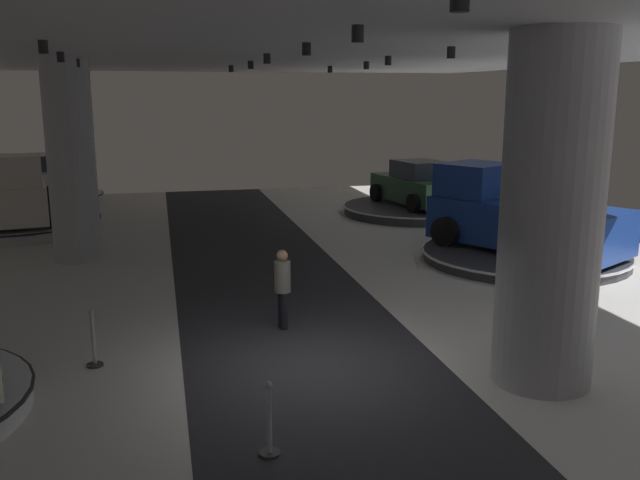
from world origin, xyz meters
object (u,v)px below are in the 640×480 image
display_platform_deep_left (45,197)px  pickup_truck_far_left (11,193)px  display_car_far_right (417,185)px  column_left (71,161)px  visitor_walking_near (282,284)px  display_car_deep_left (43,177)px  display_platform_mid_right (524,255)px  display_platform_far_left (14,224)px  display_platform_far_right (416,209)px  pickup_truck_mid_right (516,216)px  column_right (551,213)px

display_platform_deep_left → pickup_truck_far_left: bearing=-89.5°
display_car_far_right → column_left: bearing=-158.3°
visitor_walking_near → display_car_deep_left: bearing=111.0°
display_platform_mid_right → display_platform_far_left: 16.60m
display_platform_far_left → display_platform_deep_left: bearing=90.1°
display_platform_deep_left → display_platform_far_right: size_ratio=0.87×
pickup_truck_mid_right → column_right: bearing=-116.0°
column_right → pickup_truck_mid_right: bearing=64.0°
display_car_far_right → visitor_walking_near: bearing=-122.0°
column_left → display_platform_far_left: 6.05m
pickup_truck_mid_right → pickup_truck_far_left: (-14.42, 7.23, 0.09)m
pickup_truck_mid_right → display_car_far_right: bearing=90.4°
display_platform_deep_left → pickup_truck_far_left: size_ratio=0.88×
column_left → display_car_far_right: column_left is taller
display_platform_mid_right → pickup_truck_far_left: size_ratio=1.02×
column_left → visitor_walking_near: bearing=-56.7°
display_car_deep_left → display_platform_far_right: display_car_deep_left is taller
display_platform_mid_right → visitor_walking_near: (-7.51, -3.96, 0.75)m
column_right → display_platform_far_right: bearing=76.3°
column_right → display_platform_mid_right: column_right is taller
column_right → display_platform_far_right: 15.77m
pickup_truck_mid_right → pickup_truck_far_left: 16.13m
pickup_truck_mid_right → visitor_walking_near: 8.49m
pickup_truck_mid_right → display_car_far_right: size_ratio=1.27×
column_left → pickup_truck_mid_right: 12.31m
column_left → display_car_far_right: 12.87m
column_right → display_platform_deep_left: bearing=116.0°
display_car_deep_left → display_car_far_right: (14.45, -7.00, 0.09)m
display_platform_far_right → visitor_walking_near: visitor_walking_near is taller
column_left → column_right: bearing=-51.8°
visitor_walking_near → display_platform_far_left: bearing=121.2°
column_left → pickup_truck_far_left: column_left is taller
display_platform_mid_right → pickup_truck_far_left: (-14.58, 7.51, 1.14)m
column_right → pickup_truck_mid_right: 8.67m
display_car_far_right → pickup_truck_far_left: (-14.37, -0.19, 0.19)m
display_car_far_right → pickup_truck_mid_right: bearing=-89.6°
column_left → display_car_far_right: bearing=21.7°
display_platform_far_right → pickup_truck_far_left: bearing=-179.1°
display_platform_deep_left → display_car_far_right: size_ratio=1.10×
display_platform_far_right → pickup_truck_far_left: size_ratio=1.01×
display_platform_far_right → display_car_far_right: display_car_far_right is taller
visitor_walking_near → display_platform_mid_right: bearing=27.8°
column_right → display_car_far_right: (3.68, 15.09, -1.64)m
display_platform_deep_left → display_car_deep_left: 0.88m
display_platform_deep_left → display_car_deep_left: bearing=128.7°
display_car_far_right → pickup_truck_far_left: size_ratio=0.80×
display_car_deep_left → display_platform_mid_right: 20.79m
display_platform_mid_right → visitor_walking_near: 8.52m
column_right → display_platform_deep_left: column_right is taller
display_platform_deep_left → display_car_deep_left: size_ratio=1.11×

